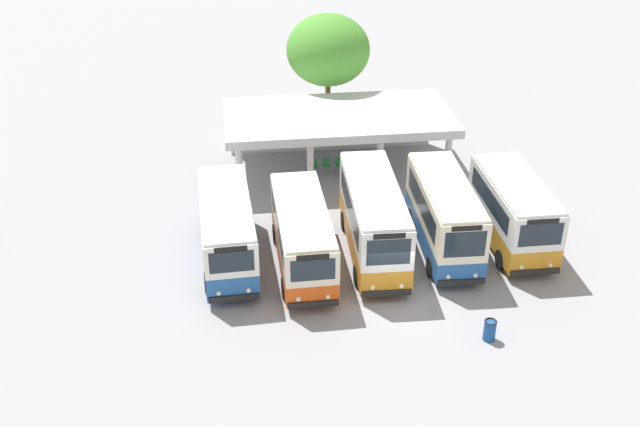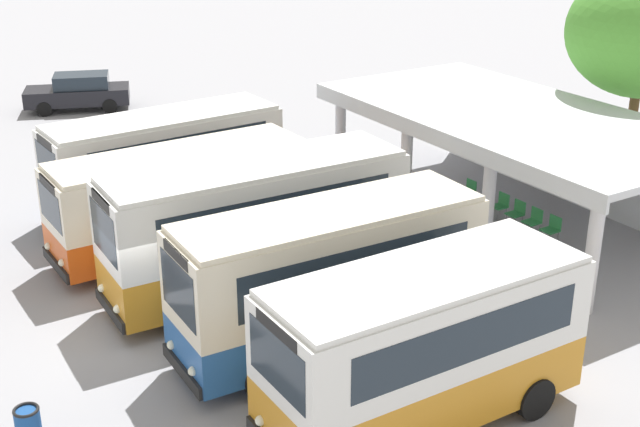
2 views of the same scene
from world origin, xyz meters
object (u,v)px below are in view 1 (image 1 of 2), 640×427
(city_bus_fifth_blue, at_px, (513,210))
(waiting_chair_far_end_seat, at_px, (377,162))
(city_bus_second_in_row, at_px, (303,234))
(city_bus_middle_cream, at_px, (374,218))
(city_bus_fourth_amber, at_px, (444,214))
(city_bus_nearest_orange, at_px, (227,228))
(litter_bin_apron, at_px, (490,330))
(waiting_chair_middle_seat, at_px, (339,163))
(waiting_chair_fourth_seat, at_px, (352,163))
(waiting_chair_end_by_column, at_px, (314,165))
(waiting_chair_second_from_end, at_px, (326,164))
(waiting_chair_fifth_seat, at_px, (365,162))

(city_bus_fifth_blue, height_order, waiting_chair_far_end_seat, city_bus_fifth_blue)
(city_bus_second_in_row, distance_m, city_bus_fifth_blue, 9.91)
(city_bus_middle_cream, height_order, waiting_chair_far_end_seat, city_bus_middle_cream)
(city_bus_fourth_amber, bearing_deg, city_bus_nearest_orange, 178.91)
(city_bus_nearest_orange, distance_m, city_bus_fourth_amber, 9.88)
(city_bus_fifth_blue, xyz_separation_m, waiting_chair_far_end_seat, (-4.71, 8.52, -1.29))
(litter_bin_apron, bearing_deg, city_bus_second_in_row, 137.75)
(waiting_chair_middle_seat, height_order, waiting_chair_far_end_seat, same)
(city_bus_fifth_blue, xyz_separation_m, waiting_chair_fourth_seat, (-6.15, 8.53, -1.29))
(city_bus_middle_cream, bearing_deg, waiting_chair_end_by_column, 101.36)
(city_bus_fifth_blue, height_order, waiting_chair_end_by_column, city_bus_fifth_blue)
(city_bus_nearest_orange, bearing_deg, waiting_chair_middle_seat, 53.14)
(city_bus_fourth_amber, height_order, waiting_chair_second_from_end, city_bus_fourth_amber)
(waiting_chair_second_from_end, xyz_separation_m, waiting_chair_middle_seat, (0.72, 0.00, 0.00))
(city_bus_fourth_amber, bearing_deg, city_bus_fifth_blue, 0.63)
(city_bus_second_in_row, bearing_deg, waiting_chair_middle_seat, 72.03)
(city_bus_fourth_amber, bearing_deg, city_bus_middle_cream, -178.94)
(city_bus_nearest_orange, xyz_separation_m, city_bus_middle_cream, (6.59, -0.25, 0.20))
(city_bus_fourth_amber, distance_m, litter_bin_apron, 6.89)
(waiting_chair_far_end_seat, bearing_deg, waiting_chair_fourth_seat, 179.87)
(city_bus_fifth_blue, xyz_separation_m, waiting_chair_second_from_end, (-7.59, 8.55, -1.29))
(waiting_chair_end_by_column, distance_m, waiting_chair_second_from_end, 0.72)
(city_bus_second_in_row, relative_size, waiting_chair_middle_seat, 8.58)
(waiting_chair_second_from_end, xyz_separation_m, waiting_chair_far_end_seat, (2.88, -0.03, 0.00))
(waiting_chair_fifth_seat, relative_size, litter_bin_apron, 0.96)
(city_bus_middle_cream, relative_size, waiting_chair_middle_seat, 9.17)
(city_bus_middle_cream, relative_size, waiting_chair_end_by_column, 9.17)
(city_bus_second_in_row, xyz_separation_m, waiting_chair_fourth_seat, (3.73, 9.24, -1.15))
(waiting_chair_end_by_column, bearing_deg, waiting_chair_fifth_seat, 0.36)
(waiting_chair_fourth_seat, bearing_deg, city_bus_fifth_blue, -54.18)
(waiting_chair_end_by_column, distance_m, waiting_chair_fifth_seat, 2.88)
(waiting_chair_second_from_end, relative_size, waiting_chair_middle_seat, 1.00)
(waiting_chair_middle_seat, bearing_deg, city_bus_nearest_orange, -126.86)
(city_bus_second_in_row, height_order, waiting_chair_fourth_seat, city_bus_second_in_row)
(waiting_chair_far_end_seat, bearing_deg, waiting_chair_second_from_end, 179.50)
(waiting_chair_second_from_end, bearing_deg, waiting_chair_far_end_seat, -0.50)
(city_bus_fourth_amber, height_order, waiting_chair_end_by_column, city_bus_fourth_amber)
(waiting_chair_fourth_seat, bearing_deg, litter_bin_apron, -79.09)
(city_bus_second_in_row, bearing_deg, city_bus_nearest_orange, 165.25)
(waiting_chair_second_from_end, height_order, litter_bin_apron, litter_bin_apron)
(city_bus_middle_cream, bearing_deg, waiting_chair_fourth_seat, 87.12)
(city_bus_middle_cream, bearing_deg, city_bus_nearest_orange, 177.84)
(waiting_chair_fourth_seat, height_order, litter_bin_apron, litter_bin_apron)
(city_bus_fourth_amber, height_order, waiting_chair_far_end_seat, city_bus_fourth_amber)
(city_bus_nearest_orange, relative_size, city_bus_second_in_row, 1.02)
(waiting_chair_end_by_column, relative_size, waiting_chair_far_end_seat, 1.00)
(city_bus_middle_cream, height_order, city_bus_fifth_blue, city_bus_middle_cream)
(city_bus_nearest_orange, xyz_separation_m, waiting_chair_end_by_column, (4.86, 8.34, -1.20))
(city_bus_middle_cream, distance_m, waiting_chair_far_end_seat, 8.93)
(city_bus_fifth_blue, height_order, waiting_chair_fourth_seat, city_bus_fifth_blue)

